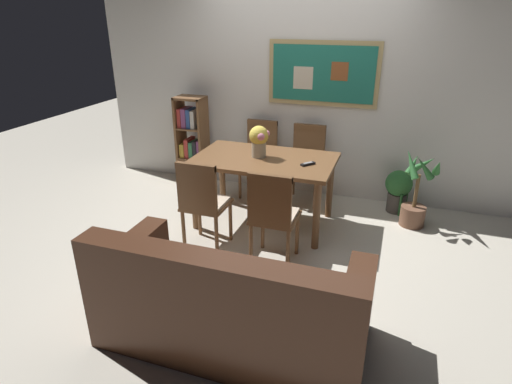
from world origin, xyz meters
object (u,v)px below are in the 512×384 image
dining_chair_far_right (307,157)px  leather_couch (230,306)px  bookshelf (192,144)px  dining_chair_near_left (202,199)px  tv_remote (308,164)px  dining_chair_near_right (273,211)px  potted_ivy (398,189)px  dining_table (264,167)px  dining_chair_far_left (260,152)px  flower_vase (259,139)px  potted_palm (416,198)px

dining_chair_far_right → leather_couch: bearing=-88.7°
bookshelf → dining_chair_near_left: bearing=-60.0°
dining_chair_near_left → tv_remote: dining_chair_near_left is taller
dining_chair_near_right → bookshelf: (-1.53, 1.49, 0.02)m
bookshelf → potted_ivy: 2.57m
leather_couch → bookshelf: (-1.54, 2.53, 0.25)m
dining_chair_near_right → potted_ivy: size_ratio=1.83×
dining_chair_near_left → leather_couch: dining_chair_near_left is taller
dining_table → dining_chair_near_right: dining_chair_near_right is taller
dining_chair_far_left → dining_chair_near_right: bearing=-67.7°
dining_chair_near_left → leather_couch: 1.31m
dining_chair_near_left → dining_chair_far_left: same height
dining_chair_near_right → bookshelf: size_ratio=0.78×
dining_chair_far_right → potted_ivy: size_ratio=1.83×
dining_table → flower_vase: size_ratio=4.42×
dining_chair_far_right → potted_ivy: (1.07, 0.00, -0.26)m
tv_remote → potted_ivy: bearing=42.4°
dining_chair_far_right → potted_palm: bearing=-13.4°
dining_table → leather_couch: leather_couch is taller
potted_ivy → dining_table: bearing=-151.1°
dining_chair_near_right → dining_chair_far_right: same height
tv_remote → dining_table: bearing=172.5°
dining_table → bookshelf: bookshelf is taller
dining_table → potted_ivy: (1.36, 0.75, -0.36)m
leather_couch → flower_vase: bearing=102.6°
flower_vase → dining_table: bearing=-17.2°
bookshelf → leather_couch: bearing=-58.6°
dining_table → tv_remote: bearing=-7.5°
dining_chair_near_right → dining_chair_near_left: bearing=176.4°
dining_chair_near_right → tv_remote: (0.14, 0.72, 0.21)m
dining_chair_near_right → bookshelf: bearing=135.7°
dining_table → dining_chair_far_right: bearing=68.9°
bookshelf → tv_remote: (1.67, -0.77, 0.19)m
potted_palm → leather_couch: bearing=-117.8°
dining_chair_near_left → dining_chair_near_right: 0.69m
dining_chair_near_left → dining_chair_far_left: (0.06, 1.50, 0.00)m
dining_table → dining_chair_near_left: size_ratio=1.58×
dining_chair_far_right → tv_remote: 0.86m
leather_couch → bookshelf: 2.97m
potted_ivy → flower_vase: 1.72m
dining_chair_near_right → flower_vase: 0.97m
dining_chair_far_left → leather_couch: 2.67m
dining_chair_near_left → dining_chair_far_right: 1.62m
dining_table → bookshelf: size_ratio=1.24×
dining_table → tv_remote: size_ratio=9.76×
dining_chair_far_right → dining_chair_far_left: size_ratio=1.00×
dining_chair_near_left → bookshelf: 1.67m
tv_remote → potted_palm: bearing=25.5°
dining_chair_far_right → leather_couch: size_ratio=0.51×
dining_chair_far_right → bookshelf: 1.49m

